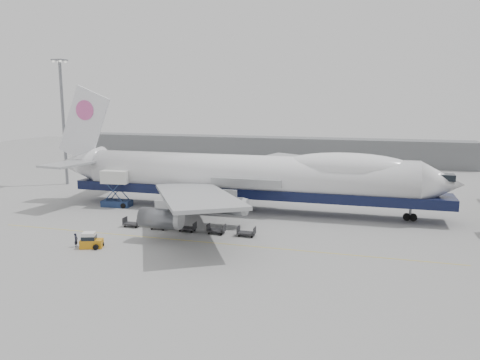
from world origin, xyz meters
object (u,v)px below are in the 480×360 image
(catering_truck, at_px, (116,186))
(baggage_tug, at_px, (91,241))
(ground_worker, at_px, (76,240))
(airliner, at_px, (249,176))

(catering_truck, distance_m, baggage_tug, 22.16)
(ground_worker, bearing_deg, catering_truck, 8.37)
(airliner, bearing_deg, catering_truck, -170.93)
(airliner, height_order, baggage_tug, airliner)
(baggage_tug, xyz_separation_m, ground_worker, (-1.89, -0.16, -0.00))
(baggage_tug, height_order, ground_worker, baggage_tug)
(ground_worker, bearing_deg, airliner, -41.79)
(airliner, bearing_deg, ground_worker, -122.52)
(airliner, xyz_separation_m, ground_worker, (-15.29, -23.98, -4.79))
(catering_truck, bearing_deg, airliner, 4.34)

